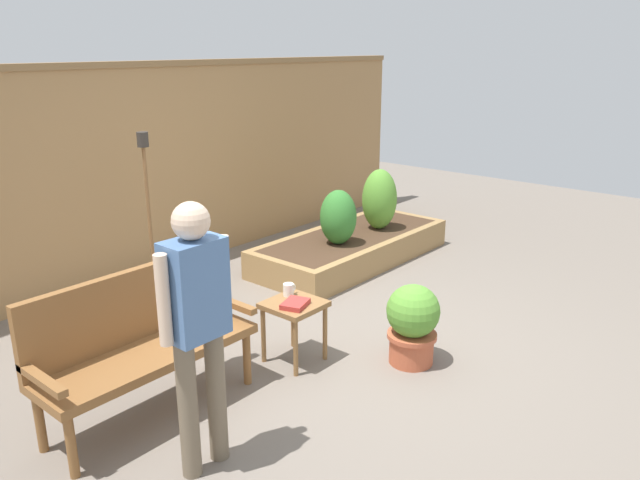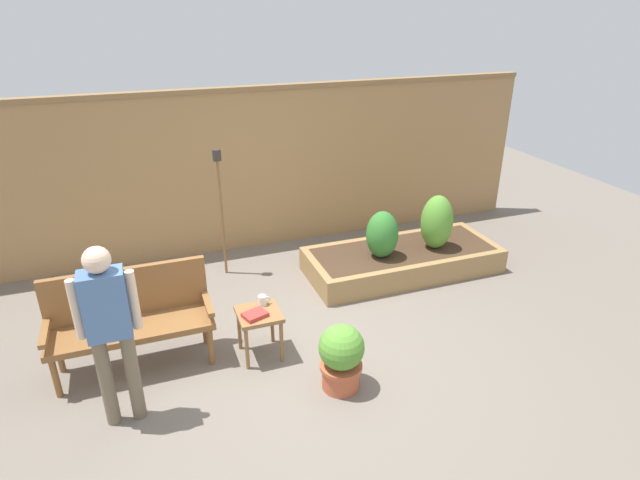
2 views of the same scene
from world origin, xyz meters
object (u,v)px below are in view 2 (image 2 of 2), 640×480
Objects in this scene: cup_on_table at (263,300)px; tiki_torch at (220,190)px; book_on_table at (255,315)px; shrub_far_corner at (437,222)px; garden_bench at (130,312)px; shrub_near_bench at (382,235)px; potted_boxwood at (341,356)px; person_by_bench at (109,323)px; side_table at (259,320)px.

cup_on_table is 0.07× the size of tiki_torch.
book_on_table is 0.31× the size of shrub_far_corner.
garden_bench reaches higher than shrub_near_bench.
book_on_table is (-0.12, -0.17, -0.03)m from cup_on_table.
garden_bench is at bearing 142.90° from book_on_table.
shrub_near_bench is 0.74m from shrub_far_corner.
garden_bench reaches higher than potted_boxwood.
cup_on_table reaches higher than book_on_table.
book_on_table is 2.76m from shrub_far_corner.
book_on_table is at bearing -157.67° from shrub_far_corner.
tiki_torch reaches higher than garden_bench.
potted_boxwood is (0.60, -0.64, -0.17)m from book_on_table.
person_by_bench is at bearing -156.51° from cup_on_table.
side_table is 0.89m from potted_boxwood.
potted_boxwood is 1.91m from person_by_bench.
garden_bench is 3.69m from shrub_far_corner.
shrub_near_bench is at bearing 13.39° from garden_bench.
shrub_near_bench is (1.81, 1.05, 0.09)m from book_on_table.
shrub_near_bench is at bearing 29.34° from side_table.
tiki_torch is 1.02× the size of person_by_bench.
potted_boxwood is 0.39× the size of tiki_torch.
book_on_table is at bearing -149.92° from shrub_near_bench.
book_on_table is 0.34× the size of potted_boxwood.
tiki_torch reaches higher than side_table.
shrub_near_bench is 0.84× the size of shrub_far_corner.
book_on_table is at bearing -91.74° from tiki_torch.
shrub_far_corner reaches higher than shrub_near_bench.
side_table is 0.83× the size of shrub_near_bench.
garden_bench is at bearing -169.28° from shrub_far_corner.
cup_on_table is 0.08× the size of person_by_bench.
garden_bench is 3.00× the size of side_table.
side_table is 2.70m from shrub_far_corner.
side_table is 0.77× the size of potted_boxwood.
shrub_near_bench is 0.37× the size of tiki_torch.
garden_bench is at bearing 171.17° from cup_on_table.
side_table is at bearing 128.43° from potted_boxwood.
garden_bench is 12.12× the size of cup_on_table.
side_table is at bearing 31.39° from book_on_table.
side_table is 1.91m from tiki_torch.
book_on_table is 0.36× the size of shrub_near_bench.
shrub_near_bench reaches higher than side_table.
side_table is at bearing 20.08° from person_by_bench.
cup_on_table is at bearing 23.49° from person_by_bench.
tiki_torch is (-0.06, 1.67, 0.57)m from cup_on_table.
potted_boxwood is 0.91× the size of shrub_far_corner.
tiki_torch is at bearing 69.65° from book_on_table.
tiki_torch is at bearing 52.56° from garden_bench.
shrub_far_corner reaches higher than garden_bench.
cup_on_table is at bearing -8.83° from garden_bench.
cup_on_table is at bearing -160.25° from shrub_far_corner.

